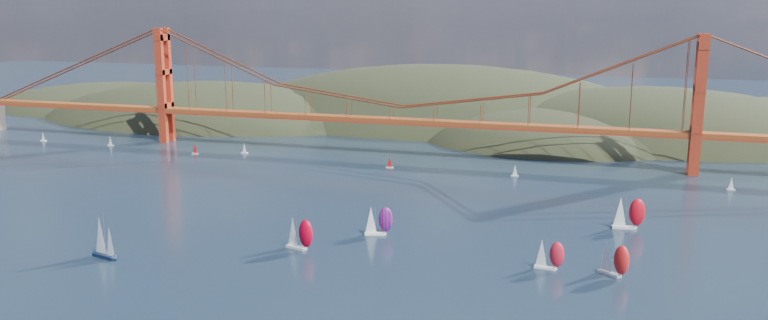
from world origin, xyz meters
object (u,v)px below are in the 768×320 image
(sloop_navy, at_px, (103,238))
(racer_2, at_px, (614,258))
(racer_0, at_px, (299,233))
(racer_3, at_px, (628,212))
(racer_1, at_px, (549,254))
(racer_rwb, at_px, (378,220))

(sloop_navy, bearing_deg, racer_2, 26.72)
(racer_0, distance_m, racer_3, 98.17)
(racer_0, bearing_deg, racer_2, 17.57)
(sloop_navy, height_order, racer_3, sloop_navy)
(racer_1, distance_m, racer_rwb, 52.25)
(sloop_navy, bearing_deg, racer_3, 42.71)
(racer_3, bearing_deg, racer_1, -122.45)
(racer_0, distance_m, racer_2, 82.59)
(racer_2, bearing_deg, racer_1, -145.80)
(sloop_navy, distance_m, racer_3, 149.62)
(sloop_navy, distance_m, racer_1, 116.43)
(racer_2, bearing_deg, sloop_navy, -134.50)
(racer_2, xyz_separation_m, racer_3, (3.66, 42.78, 0.57))
(racer_1, height_order, racer_rwb, racer_rwb)
(racer_rwb, bearing_deg, racer_1, -36.99)
(racer_2, relative_size, racer_rwb, 1.00)
(racer_1, bearing_deg, sloop_navy, -162.17)
(racer_2, bearing_deg, racer_rwb, -158.42)
(racer_2, distance_m, racer_rwb, 67.44)
(racer_0, bearing_deg, racer_rwb, 63.21)
(sloop_navy, bearing_deg, racer_1, 28.23)
(racer_0, xyz_separation_m, racer_rwb, (16.63, 18.89, -0.22))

